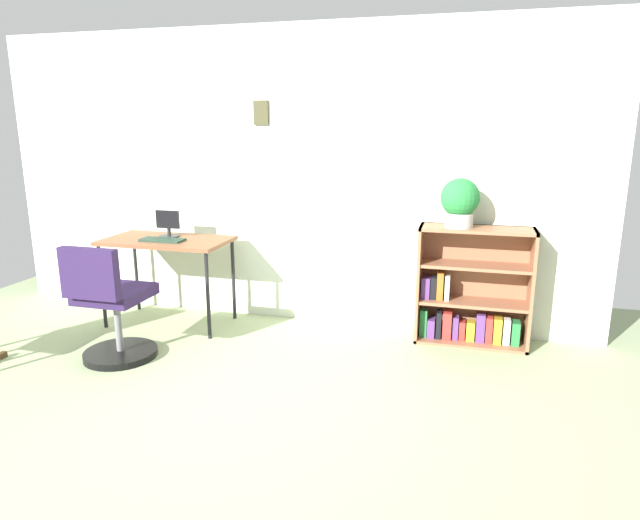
{
  "coord_description": "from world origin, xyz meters",
  "views": [
    {
      "loc": [
        1.51,
        -2.27,
        1.65
      ],
      "look_at": [
        0.51,
        1.44,
        0.71
      ],
      "focal_mm": 31.0,
      "sensor_mm": 36.0,
      "label": 1
    }
  ],
  "objects": [
    {
      "name": "desk",
      "position": [
        -0.88,
        1.71,
        0.67
      ],
      "size": [
        1.03,
        0.57,
        0.73
      ],
      "color": "brown",
      "rests_on": "ground_plane"
    },
    {
      "name": "bookshelf_low",
      "position": [
        1.57,
        1.95,
        0.39
      ],
      "size": [
        0.84,
        0.3,
        0.91
      ],
      "color": "#915C40",
      "rests_on": "ground_plane"
    },
    {
      "name": "potted_plant_on_shelf",
      "position": [
        1.45,
        1.9,
        1.1
      ],
      "size": [
        0.29,
        0.29,
        0.36
      ],
      "color": "#B7B2A8",
      "rests_on": "bookshelf_low"
    },
    {
      "name": "keyboard",
      "position": [
        -0.87,
        1.62,
        0.74
      ],
      "size": [
        0.35,
        0.15,
        0.02
      ],
      "primitive_type": "cube",
      "color": "#203629",
      "rests_on": "desk"
    },
    {
      "name": "wall_back",
      "position": [
        -0.0,
        2.15,
        1.22
      ],
      "size": [
        5.2,
        0.12,
        2.43
      ],
      "color": "silver",
      "rests_on": "ground_plane"
    },
    {
      "name": "monitor",
      "position": [
        -0.9,
        1.78,
        0.83
      ],
      "size": [
        0.21,
        0.17,
        0.23
      ],
      "color": "#262628",
      "rests_on": "desk"
    },
    {
      "name": "office_chair",
      "position": [
        -0.88,
        0.9,
        0.38
      ],
      "size": [
        0.52,
        0.55,
        0.87
      ],
      "color": "black",
      "rests_on": "ground_plane"
    },
    {
      "name": "ground_plane",
      "position": [
        0.0,
        0.0,
        0.0
      ],
      "size": [
        6.24,
        6.24,
        0.0
      ],
      "primitive_type": "plane",
      "color": "#95A67A"
    }
  ]
}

